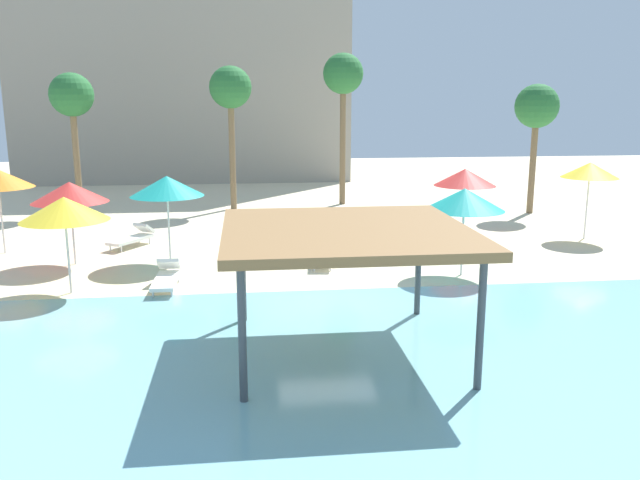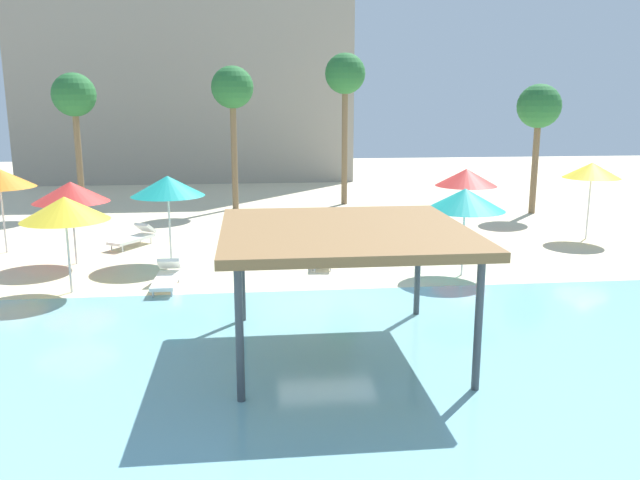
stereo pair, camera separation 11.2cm
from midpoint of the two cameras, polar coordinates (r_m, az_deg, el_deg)
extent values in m
plane|color=beige|center=(15.88, 0.68, -6.13)|extent=(80.00, 80.00, 0.00)
cube|color=#7AB7C1|center=(11.08, 4.23, -14.63)|extent=(44.00, 13.50, 0.04)
cylinder|color=#42474C|center=(14.77, -7.06, -2.78)|extent=(0.14, 0.14, 2.41)
cylinder|color=#42474C|center=(15.27, 8.47, -2.31)|extent=(0.14, 0.14, 2.41)
cylinder|color=#42474C|center=(10.87, -7.18, -8.40)|extent=(0.14, 0.14, 2.41)
cylinder|color=#42474C|center=(11.55, 13.71, -7.40)|extent=(0.14, 0.14, 2.41)
cube|color=olive|center=(12.61, 2.05, 0.73)|extent=(4.79, 4.79, 0.18)
cylinder|color=silver|center=(20.66, -13.34, 0.91)|extent=(0.06, 0.06, 2.10)
cone|color=teal|center=(20.44, -13.53, 4.66)|extent=(2.26, 2.26, 0.62)
cylinder|color=silver|center=(19.11, 12.30, -0.24)|extent=(0.06, 0.06, 1.92)
cone|color=teal|center=(18.88, 12.48, 3.53)|extent=(2.29, 2.29, 0.63)
cylinder|color=silver|center=(21.32, -21.11, 0.54)|extent=(0.06, 0.06, 1.94)
cone|color=red|center=(21.11, -21.38, 3.96)|extent=(2.29, 2.29, 0.63)
cylinder|color=silver|center=(23.95, 12.40, 2.36)|extent=(0.06, 0.06, 1.98)
cone|color=red|center=(23.76, 12.54, 5.43)|extent=(2.22, 2.22, 0.61)
cylinder|color=silver|center=(23.80, -26.40, 1.54)|extent=(0.06, 0.06, 2.19)
cylinder|color=silver|center=(18.18, -21.49, -1.42)|extent=(0.06, 0.06, 1.95)
cone|color=yellow|center=(17.94, -21.82, 2.58)|extent=(2.26, 2.26, 0.62)
cylinder|color=silver|center=(25.47, 22.36, 2.60)|extent=(0.06, 0.06, 2.24)
cone|color=yellow|center=(25.29, 22.62, 5.72)|extent=(2.02, 2.02, 0.56)
cylinder|color=white|center=(22.63, -17.27, -0.77)|extent=(0.05, 0.05, 0.22)
cylinder|color=white|center=(22.95, -18.16, -0.65)|extent=(0.05, 0.05, 0.22)
cylinder|color=white|center=(23.68, -14.94, -0.06)|extent=(0.05, 0.05, 0.22)
cylinder|color=white|center=(23.99, -15.82, 0.05)|extent=(0.05, 0.05, 0.22)
cube|color=white|center=(23.27, -16.55, 0.04)|extent=(1.46, 1.85, 0.10)
cube|color=white|center=(23.76, -15.41, 1.03)|extent=(0.78, 0.75, 0.40)
cylinder|color=white|center=(17.14, -13.14, -4.68)|extent=(0.05, 0.05, 0.22)
cylinder|color=white|center=(17.21, -14.72, -4.69)|extent=(0.05, 0.05, 0.22)
cylinder|color=white|center=(18.51, -12.57, -3.37)|extent=(0.05, 0.05, 0.22)
cylinder|color=white|center=(18.58, -14.04, -3.39)|extent=(0.05, 0.05, 0.22)
cube|color=white|center=(17.81, -13.64, -3.51)|extent=(0.63, 1.81, 0.10)
cube|color=white|center=(18.45, -13.37, -2.06)|extent=(0.61, 0.52, 0.40)
cylinder|color=white|center=(19.25, 0.75, -2.46)|extent=(0.05, 0.05, 0.22)
cylinder|color=white|center=(19.25, -0.68, -2.46)|extent=(0.05, 0.05, 0.22)
cylinder|color=white|center=(20.64, 0.69, -1.43)|extent=(0.05, 0.05, 0.22)
cylinder|color=white|center=(20.64, -0.64, -1.44)|extent=(0.05, 0.05, 0.22)
cube|color=white|center=(19.90, 0.03, -1.48)|extent=(0.80, 1.86, 0.10)
cube|color=white|center=(20.56, 0.02, -0.24)|extent=(0.65, 0.57, 0.40)
cylinder|color=brown|center=(30.96, -20.79, 6.75)|extent=(0.28, 0.28, 4.85)
sphere|color=#286B33|center=(30.85, -21.19, 11.88)|extent=(1.90, 1.90, 1.90)
cylinder|color=brown|center=(30.14, -7.86, 7.62)|extent=(0.28, 0.28, 5.19)
sphere|color=#286B33|center=(30.04, -8.03, 13.22)|extent=(1.90, 1.90, 1.90)
cylinder|color=brown|center=(30.26, 18.17, 6.36)|extent=(0.28, 0.28, 4.37)
sphere|color=#286B33|center=(30.13, 18.50, 11.15)|extent=(1.90, 1.90, 1.90)
cylinder|color=brown|center=(31.25, 1.91, 8.49)|extent=(0.28, 0.28, 5.83)
sphere|color=#286B33|center=(31.20, 1.95, 14.48)|extent=(1.90, 1.90, 1.90)
cube|color=#9E9384|center=(43.98, -11.80, 16.36)|extent=(20.05, 8.95, 16.54)
camera|label=1|loc=(0.06, -90.18, -0.04)|focal=36.24mm
camera|label=2|loc=(0.06, 89.82, 0.04)|focal=36.24mm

